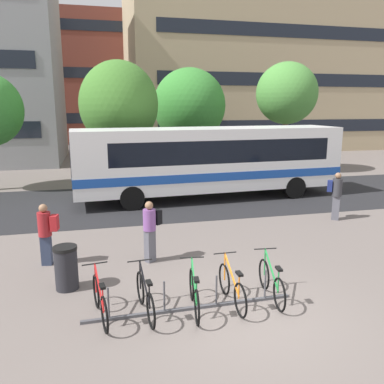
{
  "coord_description": "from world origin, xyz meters",
  "views": [
    {
      "loc": [
        -2.84,
        -6.83,
        4.14
      ],
      "look_at": [
        -0.01,
        4.82,
        1.54
      ],
      "focal_mm": 36.98,
      "sensor_mm": 36.0,
      "label": 1
    }
  ],
  "objects_px": {
    "parked_bicycle_black_1": "(145,297)",
    "parked_bicycle_orange_3": "(232,288)",
    "commuter_red_pack_0": "(46,230)",
    "street_tree_0": "(287,94)",
    "parked_bicycle_green_4": "(271,282)",
    "street_tree_1": "(189,106)",
    "trash_bin": "(66,268)",
    "commuter_navy_pack_2": "(336,193)",
    "city_bus": "(208,160)",
    "commuter_black_pack_1": "(151,227)",
    "parked_bicycle_green_2": "(194,294)",
    "street_tree_2": "(119,105)",
    "parked_bicycle_red_0": "(100,301)"
  },
  "relations": [
    {
      "from": "street_tree_0",
      "to": "parked_bicycle_green_4",
      "type": "bearing_deg",
      "value": -117.2
    },
    {
      "from": "commuter_navy_pack_2",
      "to": "street_tree_0",
      "type": "height_order",
      "value": "street_tree_0"
    },
    {
      "from": "parked_bicycle_green_2",
      "to": "street_tree_2",
      "type": "distance_m",
      "value": 14.39
    },
    {
      "from": "parked_bicycle_green_4",
      "to": "commuter_red_pack_0",
      "type": "xyz_separation_m",
      "value": [
        -4.95,
        3.18,
        0.57
      ]
    },
    {
      "from": "city_bus",
      "to": "commuter_black_pack_1",
      "type": "xyz_separation_m",
      "value": [
        -3.59,
        -6.91,
        -0.8
      ]
    },
    {
      "from": "commuter_red_pack_0",
      "to": "trash_bin",
      "type": "distance_m",
      "value": 1.76
    },
    {
      "from": "parked_bicycle_black_1",
      "to": "parked_bicycle_orange_3",
      "type": "height_order",
      "value": "same"
    },
    {
      "from": "parked_bicycle_red_0",
      "to": "commuter_red_pack_0",
      "type": "xyz_separation_m",
      "value": [
        -1.31,
        3.15,
        0.57
      ]
    },
    {
      "from": "commuter_red_pack_0",
      "to": "parked_bicycle_green_4",
      "type": "bearing_deg",
      "value": 156.47
    },
    {
      "from": "parked_bicycle_green_2",
      "to": "street_tree_1",
      "type": "distance_m",
      "value": 18.05
    },
    {
      "from": "parked_bicycle_orange_3",
      "to": "street_tree_0",
      "type": "distance_m",
      "value": 18.77
    },
    {
      "from": "parked_bicycle_green_4",
      "to": "street_tree_1",
      "type": "xyz_separation_m",
      "value": [
        2.2,
        17.08,
        3.79
      ]
    },
    {
      "from": "parked_bicycle_green_4",
      "to": "street_tree_0",
      "type": "bearing_deg",
      "value": -21.27
    },
    {
      "from": "parked_bicycle_orange_3",
      "to": "commuter_red_pack_0",
      "type": "relative_size",
      "value": 1.03
    },
    {
      "from": "trash_bin",
      "to": "parked_bicycle_green_2",
      "type": "bearing_deg",
      "value": -33.0
    },
    {
      "from": "parked_bicycle_black_1",
      "to": "street_tree_0",
      "type": "height_order",
      "value": "street_tree_0"
    },
    {
      "from": "parked_bicycle_green_2",
      "to": "trash_bin",
      "type": "bearing_deg",
      "value": 64.9
    },
    {
      "from": "city_bus",
      "to": "parked_bicycle_red_0",
      "type": "xyz_separation_m",
      "value": [
        -4.98,
        -9.67,
        -1.39
      ]
    },
    {
      "from": "parked_bicycle_black_1",
      "to": "commuter_red_pack_0",
      "type": "xyz_separation_m",
      "value": [
        -2.19,
        3.21,
        0.57
      ]
    },
    {
      "from": "parked_bicycle_green_4",
      "to": "trash_bin",
      "type": "height_order",
      "value": "trash_bin"
    },
    {
      "from": "parked_bicycle_red_0",
      "to": "street_tree_1",
      "type": "distance_m",
      "value": 18.42
    },
    {
      "from": "parked_bicycle_black_1",
      "to": "street_tree_0",
      "type": "relative_size",
      "value": 0.25
    },
    {
      "from": "street_tree_0",
      "to": "commuter_red_pack_0",
      "type": "bearing_deg",
      "value": -136.03
    },
    {
      "from": "city_bus",
      "to": "parked_bicycle_green_4",
      "type": "relative_size",
      "value": 7.06
    },
    {
      "from": "city_bus",
      "to": "commuter_black_pack_1",
      "type": "bearing_deg",
      "value": 59.62
    },
    {
      "from": "city_bus",
      "to": "parked_bicycle_black_1",
      "type": "bearing_deg",
      "value": 64.23
    },
    {
      "from": "commuter_red_pack_0",
      "to": "street_tree_0",
      "type": "xyz_separation_m",
      "value": [
        13.06,
        12.6,
        3.95
      ]
    },
    {
      "from": "parked_bicycle_orange_3",
      "to": "trash_bin",
      "type": "xyz_separation_m",
      "value": [
        -3.45,
        1.62,
        0.13
      ]
    },
    {
      "from": "commuter_black_pack_1",
      "to": "city_bus",
      "type": "bearing_deg",
      "value": -152.42
    },
    {
      "from": "parked_bicycle_orange_3",
      "to": "commuter_black_pack_1",
      "type": "bearing_deg",
      "value": 25.1
    },
    {
      "from": "parked_bicycle_green_4",
      "to": "commuter_red_pack_0",
      "type": "height_order",
      "value": "commuter_red_pack_0"
    },
    {
      "from": "parked_bicycle_red_0",
      "to": "parked_bicycle_orange_3",
      "type": "relative_size",
      "value": 0.99
    },
    {
      "from": "parked_bicycle_red_0",
      "to": "commuter_red_pack_0",
      "type": "height_order",
      "value": "commuter_red_pack_0"
    },
    {
      "from": "trash_bin",
      "to": "street_tree_0",
      "type": "relative_size",
      "value": 0.15
    },
    {
      "from": "parked_bicycle_orange_3",
      "to": "street_tree_0",
      "type": "bearing_deg",
      "value": -29.9
    },
    {
      "from": "parked_bicycle_green_4",
      "to": "street_tree_1",
      "type": "bearing_deg",
      "value": -1.43
    },
    {
      "from": "commuter_red_pack_0",
      "to": "commuter_navy_pack_2",
      "type": "distance_m",
      "value": 10.09
    },
    {
      "from": "city_bus",
      "to": "street_tree_0",
      "type": "height_order",
      "value": "street_tree_0"
    },
    {
      "from": "city_bus",
      "to": "commuter_black_pack_1",
      "type": "relative_size",
      "value": 7.21
    },
    {
      "from": "parked_bicycle_orange_3",
      "to": "commuter_red_pack_0",
      "type": "height_order",
      "value": "commuter_red_pack_0"
    },
    {
      "from": "parked_bicycle_black_1",
      "to": "commuter_black_pack_1",
      "type": "bearing_deg",
      "value": -14.93
    },
    {
      "from": "parked_bicycle_orange_3",
      "to": "street_tree_0",
      "type": "relative_size",
      "value": 0.25
    },
    {
      "from": "parked_bicycle_black_1",
      "to": "parked_bicycle_orange_3",
      "type": "relative_size",
      "value": 1.0
    },
    {
      "from": "parked_bicycle_black_1",
      "to": "parked_bicycle_orange_3",
      "type": "distance_m",
      "value": 1.84
    },
    {
      "from": "trash_bin",
      "to": "street_tree_0",
      "type": "distance_m",
      "value": 19.41
    },
    {
      "from": "commuter_red_pack_0",
      "to": "commuter_navy_pack_2",
      "type": "height_order",
      "value": "commuter_navy_pack_2"
    },
    {
      "from": "parked_bicycle_red_0",
      "to": "street_tree_2",
      "type": "xyz_separation_m",
      "value": [
        1.33,
        13.71,
        3.84
      ]
    },
    {
      "from": "city_bus",
      "to": "trash_bin",
      "type": "relative_size",
      "value": 11.78
    },
    {
      "from": "parked_bicycle_orange_3",
      "to": "parked_bicycle_green_4",
      "type": "bearing_deg",
      "value": -87.84
    },
    {
      "from": "parked_bicycle_orange_3",
      "to": "commuter_red_pack_0",
      "type": "xyz_separation_m",
      "value": [
        -4.03,
        3.22,
        0.57
      ]
    }
  ]
}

